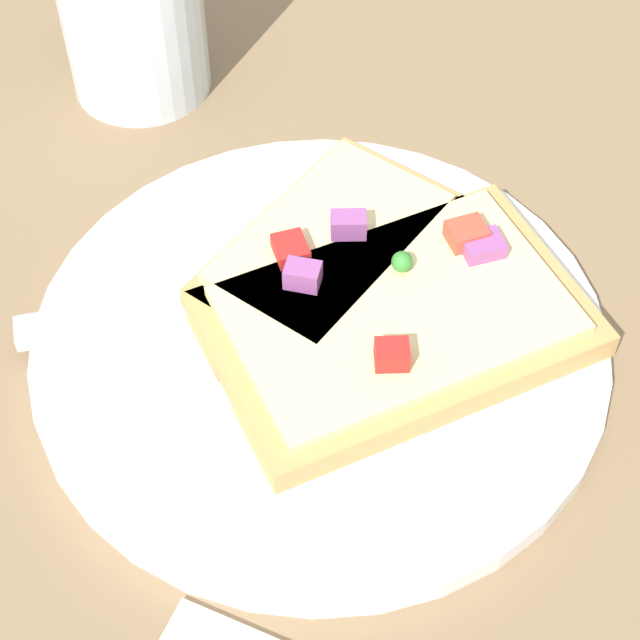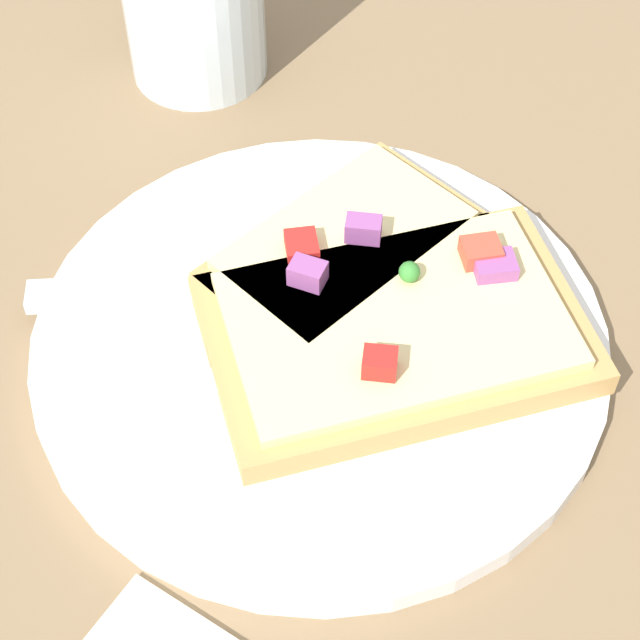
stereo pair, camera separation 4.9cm
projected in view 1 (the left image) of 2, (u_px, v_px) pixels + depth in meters
ground_plane at (320, 349)px, 0.51m from camera, size 4.00×4.00×0.00m
plate at (320, 341)px, 0.50m from camera, size 0.27×0.27×0.01m
fork at (326, 378)px, 0.48m from camera, size 0.18×0.14×0.01m
knife at (214, 300)px, 0.51m from camera, size 0.19×0.15×0.01m
pizza_slice_main at (397, 320)px, 0.49m from camera, size 0.19×0.20×0.03m
pizza_slice_corner at (330, 249)px, 0.52m from camera, size 0.10×0.14×0.03m
crumb_scatter at (308, 388)px, 0.47m from camera, size 0.05×0.07×0.01m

